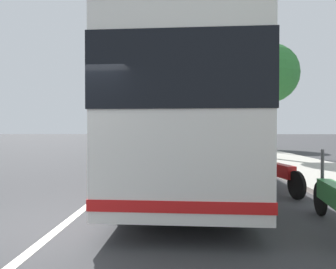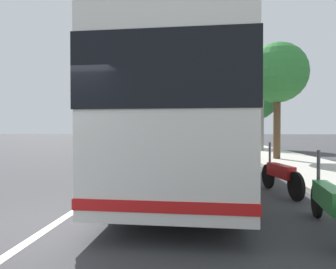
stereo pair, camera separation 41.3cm
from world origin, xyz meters
The scene contains 12 objects.
ground_plane centered at (0.00, 0.00, 0.00)m, with size 220.00×220.00×0.00m, color #38383A.
sidewalk_curb centered at (10.00, -7.08, 0.07)m, with size 110.00×3.60×0.14m, color #B2ADA3.
lane_divider_line centered at (10.00, 0.00, 0.00)m, with size 110.00×0.16×0.01m, color silver.
coach_bus centered at (4.38, -2.11, 1.98)m, with size 10.58×2.79×3.48m.
motorcycle_by_tree centered at (0.18, -4.53, 0.47)m, with size 2.26×0.43×1.26m.
motorcycle_nearest_curb centered at (2.98, -4.55, 0.48)m, with size 2.13×0.48×1.28m.
car_ahead_same_lane centered at (33.80, 2.87, 0.71)m, with size 4.05×1.91×1.51m.
car_far_distant centered at (18.69, 1.66, 0.67)m, with size 4.55×1.86×1.40m.
car_oncoming centered at (50.30, 2.09, 0.76)m, with size 4.12×1.88×1.59m.
roadside_tree_mid_block centered at (10.99, -6.55, 4.54)m, with size 3.09×3.09×6.13m.
roadside_tree_far_block centered at (21.15, -7.26, 4.61)m, with size 4.36×4.36×6.80m.
utility_pole centered at (16.57, -7.02, 3.66)m, with size 0.21×0.21×7.33m, color slate.
Camera 1 is at (-4.74, -2.02, 1.62)m, focal length 31.46 mm.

